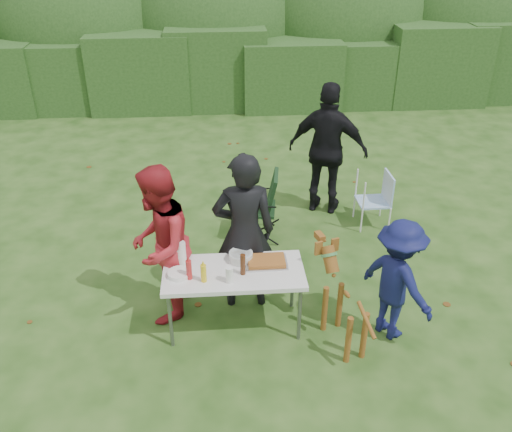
{
  "coord_description": "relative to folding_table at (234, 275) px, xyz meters",
  "views": [
    {
      "loc": [
        -0.04,
        -4.42,
        4.1
      ],
      "look_at": [
        0.37,
        0.96,
        1.0
      ],
      "focal_mm": 38.0,
      "sensor_mm": 36.0,
      "label": 1
    }
  ],
  "objects": [
    {
      "name": "beer_bottle",
      "position": [
        0.1,
        -0.06,
        0.17
      ],
      "size": [
        0.06,
        0.06,
        0.24
      ],
      "primitive_type": "cylinder",
      "color": "#47230F",
      "rests_on": "folding_table"
    },
    {
      "name": "plate_stack",
      "position": [
        -0.57,
        -0.04,
        0.08
      ],
      "size": [
        0.24,
        0.24,
        0.05
      ],
      "primitive_type": "cylinder",
      "color": "white",
      "rests_on": "folding_table"
    },
    {
      "name": "mustard_bottle",
      "position": [
        -0.31,
        -0.16,
        0.15
      ],
      "size": [
        0.06,
        0.06,
        0.2
      ],
      "primitive_type": "cylinder",
      "color": "yellow",
      "rests_on": "folding_table"
    },
    {
      "name": "folding_table",
      "position": [
        0.0,
        0.0,
        0.0
      ],
      "size": [
        1.5,
        0.7,
        0.74
      ],
      "color": "silver",
      "rests_on": "ground"
    },
    {
      "name": "hedge_row",
      "position": [
        -0.08,
        7.73,
        0.16
      ],
      "size": [
        22.0,
        1.4,
        1.7
      ],
      "primitive_type": "cube",
      "color": "#23471C",
      "rests_on": "ground"
    },
    {
      "name": "person_red_jacket",
      "position": [
        -0.79,
        0.29,
        0.23
      ],
      "size": [
        0.83,
        0.99,
        1.83
      ],
      "primitive_type": "imported",
      "rotation": [
        0.0,
        0.0,
        -1.74
      ],
      "color": "#A31E26",
      "rests_on": "ground"
    },
    {
      "name": "shrub_backdrop",
      "position": [
        -0.08,
        9.33,
        0.91
      ],
      "size": [
        20.0,
        2.6,
        3.2
      ],
      "primitive_type": "ellipsoid",
      "color": "#3D6628",
      "rests_on": "ground"
    },
    {
      "name": "child",
      "position": [
        1.7,
        -0.24,
        0.01
      ],
      "size": [
        0.92,
        1.04,
        1.4
      ],
      "primitive_type": "imported",
      "rotation": [
        0.0,
        0.0,
        2.13
      ],
      "color": "#111649",
      "rests_on": "ground"
    },
    {
      "name": "lawn_chair",
      "position": [
        2.1,
        2.08,
        -0.28
      ],
      "size": [
        0.49,
        0.49,
        0.81
      ],
      "primitive_type": null,
      "rotation": [
        0.0,
        0.0,
        3.17
      ],
      "color": "#3E85CF",
      "rests_on": "ground"
    },
    {
      "name": "dog",
      "position": [
        1.14,
        -0.37,
        -0.19
      ],
      "size": [
        0.7,
        1.12,
        0.99
      ],
      "primitive_type": null,
      "rotation": [
        0.0,
        0.0,
        1.86
      ],
      "color": "brown",
      "rests_on": "ground"
    },
    {
      "name": "ground",
      "position": [
        -0.08,
        -0.27,
        -0.69
      ],
      "size": [
        80.0,
        80.0,
        0.0
      ],
      "primitive_type": "plane",
      "color": "#1E4211"
    },
    {
      "name": "focaccia_bread",
      "position": [
        0.36,
        0.11,
        0.09
      ],
      "size": [
        0.4,
        0.26,
        0.04
      ],
      "primitive_type": "cube",
      "color": "#9A5923",
      "rests_on": "food_tray"
    },
    {
      "name": "person_cook",
      "position": [
        0.14,
        0.42,
        0.27
      ],
      "size": [
        0.71,
        0.48,
        1.91
      ],
      "primitive_type": "imported",
      "rotation": [
        0.0,
        0.0,
        3.17
      ],
      "color": "black",
      "rests_on": "ground"
    },
    {
      "name": "paper_towel_roll",
      "position": [
        -0.56,
        0.19,
        0.18
      ],
      "size": [
        0.12,
        0.12,
        0.26
      ],
      "primitive_type": "cylinder",
      "color": "white",
      "rests_on": "folding_table"
    },
    {
      "name": "person_black_puffy",
      "position": [
        1.49,
        2.57,
        0.31
      ],
      "size": [
        1.27,
        0.9,
        1.99
      ],
      "primitive_type": "imported",
      "rotation": [
        0.0,
        0.0,
        2.74
      ],
      "color": "black",
      "rests_on": "ground"
    },
    {
      "name": "camping_chair",
      "position": [
        0.38,
        1.9,
        -0.2
      ],
      "size": [
        0.69,
        0.69,
        0.98
      ],
      "primitive_type": null,
      "rotation": [
        0.0,
        0.0,
        3.0
      ],
      "color": "black",
      "rests_on": "ground"
    },
    {
      "name": "ketchup_bottle",
      "position": [
        -0.46,
        -0.1,
        0.16
      ],
      "size": [
        0.06,
        0.06,
        0.22
      ],
      "primitive_type": "cylinder",
      "color": "red",
      "rests_on": "folding_table"
    },
    {
      "name": "food_tray",
      "position": [
        0.36,
        0.11,
        0.06
      ],
      "size": [
        0.45,
        0.3,
        0.02
      ],
      "primitive_type": "cube",
      "color": "#B7B7BA",
      "rests_on": "folding_table"
    },
    {
      "name": "cup_stack",
      "position": [
        -0.05,
        -0.19,
        0.14
      ],
      "size": [
        0.08,
        0.08,
        0.18
      ],
      "primitive_type": "cylinder",
      "color": "white",
      "rests_on": "folding_table"
    },
    {
      "name": "pasta_bowl",
      "position": [
        0.09,
        0.19,
        0.1
      ],
      "size": [
        0.26,
        0.26,
        0.1
      ],
      "primitive_type": "cylinder",
      "color": "silver",
      "rests_on": "folding_table"
    }
  ]
}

